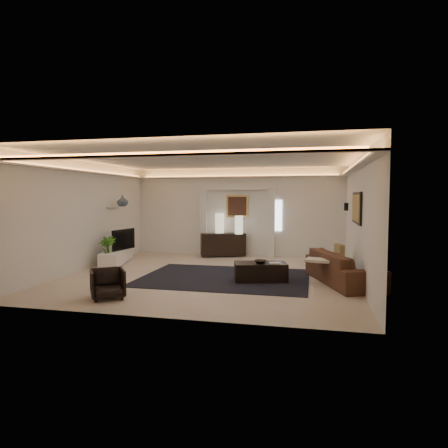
% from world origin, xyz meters
% --- Properties ---
extents(floor, '(7.00, 7.00, 0.00)m').
position_xyz_m(floor, '(0.00, 0.00, 0.00)').
color(floor, beige).
rests_on(floor, ground).
extents(ceiling, '(7.00, 7.00, 0.00)m').
position_xyz_m(ceiling, '(0.00, 0.00, 2.90)').
color(ceiling, white).
rests_on(ceiling, ground).
extents(wall_back, '(7.00, 0.00, 7.00)m').
position_xyz_m(wall_back, '(0.00, 3.50, 1.45)').
color(wall_back, white).
rests_on(wall_back, ground).
extents(wall_front, '(7.00, 0.00, 7.00)m').
position_xyz_m(wall_front, '(0.00, -3.50, 1.45)').
color(wall_front, white).
rests_on(wall_front, ground).
extents(wall_left, '(0.00, 7.00, 7.00)m').
position_xyz_m(wall_left, '(-3.50, 0.00, 1.45)').
color(wall_left, white).
rests_on(wall_left, ground).
extents(wall_right, '(0.00, 7.00, 7.00)m').
position_xyz_m(wall_right, '(3.50, 0.00, 1.45)').
color(wall_right, white).
rests_on(wall_right, ground).
extents(cove_soffit, '(7.00, 7.00, 0.04)m').
position_xyz_m(cove_soffit, '(0.00, 0.00, 2.62)').
color(cove_soffit, silver).
rests_on(cove_soffit, ceiling).
extents(daylight_slit, '(0.25, 0.03, 1.00)m').
position_xyz_m(daylight_slit, '(1.35, 3.48, 1.35)').
color(daylight_slit, white).
rests_on(daylight_slit, wall_back).
extents(area_rug, '(4.00, 3.00, 0.01)m').
position_xyz_m(area_rug, '(0.40, -0.20, 0.01)').
color(area_rug, black).
rests_on(area_rug, ground).
extents(pilaster_left, '(0.22, 0.20, 2.20)m').
position_xyz_m(pilaster_left, '(-1.15, 3.40, 1.10)').
color(pilaster_left, silver).
rests_on(pilaster_left, ground).
extents(pilaster_right, '(0.22, 0.20, 2.20)m').
position_xyz_m(pilaster_right, '(1.15, 3.40, 1.10)').
color(pilaster_right, silver).
rests_on(pilaster_right, ground).
extents(alcove_header, '(2.52, 0.20, 0.12)m').
position_xyz_m(alcove_header, '(0.00, 3.40, 2.25)').
color(alcove_header, silver).
rests_on(alcove_header, wall_back).
extents(painting_frame, '(0.74, 0.04, 0.74)m').
position_xyz_m(painting_frame, '(0.00, 3.47, 1.65)').
color(painting_frame, tan).
rests_on(painting_frame, wall_back).
extents(painting_canvas, '(0.62, 0.02, 0.62)m').
position_xyz_m(painting_canvas, '(0.00, 3.44, 1.65)').
color(painting_canvas, '#4C2D1E').
rests_on(painting_canvas, wall_back).
extents(art_panel_frame, '(0.04, 1.64, 0.74)m').
position_xyz_m(art_panel_frame, '(3.47, 0.30, 1.70)').
color(art_panel_frame, black).
rests_on(art_panel_frame, wall_right).
extents(art_panel_gold, '(0.02, 1.50, 0.62)m').
position_xyz_m(art_panel_gold, '(3.44, 0.30, 1.70)').
color(art_panel_gold, tan).
rests_on(art_panel_gold, wall_right).
extents(wall_sconce, '(0.12, 0.12, 0.22)m').
position_xyz_m(wall_sconce, '(3.38, 2.20, 1.68)').
color(wall_sconce, black).
rests_on(wall_sconce, wall_right).
extents(wall_niche, '(0.10, 0.55, 0.04)m').
position_xyz_m(wall_niche, '(-3.44, 1.40, 1.65)').
color(wall_niche, silver).
rests_on(wall_niche, wall_left).
extents(console, '(1.52, 0.96, 0.73)m').
position_xyz_m(console, '(-0.41, 3.11, 0.40)').
color(console, '#2F1D19').
rests_on(console, ground).
extents(lamp_left, '(0.34, 0.34, 0.65)m').
position_xyz_m(lamp_left, '(-0.56, 3.25, 1.09)').
color(lamp_left, '#F2E5C0').
rests_on(lamp_left, console).
extents(lamp_right, '(0.32, 0.32, 0.59)m').
position_xyz_m(lamp_right, '(0.15, 2.99, 1.09)').
color(lamp_right, '#EFE9CA').
rests_on(lamp_right, console).
extents(media_ledge, '(1.01, 2.12, 0.39)m').
position_xyz_m(media_ledge, '(-3.13, 1.03, 0.23)').
color(media_ledge, white).
rests_on(media_ledge, ground).
extents(tv, '(1.05, 0.28, 0.60)m').
position_xyz_m(tv, '(-3.02, 1.07, 0.75)').
color(tv, black).
rests_on(tv, media_ledge).
extents(figurine, '(0.17, 0.17, 0.36)m').
position_xyz_m(figurine, '(-3.15, 2.06, 0.64)').
color(figurine, '#372616').
rests_on(figurine, media_ledge).
extents(ginger_jar, '(0.42, 0.42, 0.34)m').
position_xyz_m(ginger_jar, '(-3.15, 1.49, 1.84)').
color(ginger_jar, '#324351').
rests_on(ginger_jar, wall_niche).
extents(plant, '(0.52, 0.52, 0.88)m').
position_xyz_m(plant, '(-3.02, 0.31, 0.44)').
color(plant, '#275C14').
rests_on(plant, ground).
extents(sofa, '(2.60, 1.71, 0.71)m').
position_xyz_m(sofa, '(3.15, -0.18, 0.35)').
color(sofa, '#50311F').
rests_on(sofa, ground).
extents(throw_blanket, '(0.62, 0.54, 0.06)m').
position_xyz_m(throw_blanket, '(2.60, -0.44, 0.55)').
color(throw_blanket, silver).
rests_on(throw_blanket, sofa).
extents(throw_pillow, '(0.24, 0.43, 0.42)m').
position_xyz_m(throw_pillow, '(3.13, 0.94, 0.55)').
color(throw_pillow, '#9A834E').
rests_on(throw_pillow, sofa).
extents(coffee_table, '(1.32, 0.93, 0.45)m').
position_xyz_m(coffee_table, '(1.29, -0.36, 0.21)').
color(coffee_table, black).
rests_on(coffee_table, ground).
extents(bowl, '(0.29, 0.29, 0.07)m').
position_xyz_m(bowl, '(1.30, -0.44, 0.45)').
color(bowl, black).
rests_on(bowl, coffee_table).
extents(magazine, '(0.28, 0.22, 0.03)m').
position_xyz_m(magazine, '(1.63, -0.44, 0.42)').
color(magazine, beige).
rests_on(magazine, coffee_table).
extents(armchair, '(0.87, 0.87, 0.58)m').
position_xyz_m(armchair, '(-1.38, -2.59, 0.29)').
color(armchair, '#30251E').
rests_on(armchair, ground).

